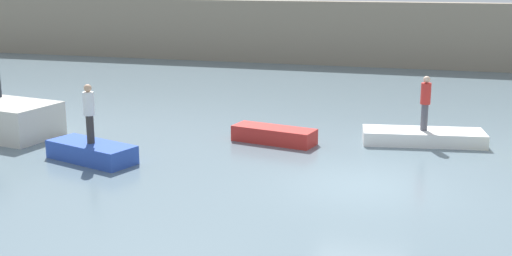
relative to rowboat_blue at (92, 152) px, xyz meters
name	(u,v)px	position (x,y,z in m)	size (l,w,h in m)	color
ground_plane	(363,185)	(7.92, -0.02, -0.27)	(120.00, 120.00, 0.00)	slate
embankment_wall	(412,35)	(7.92, 22.25, 1.60)	(80.00, 1.20, 3.75)	gray
rowboat_blue	(92,152)	(0.00, 0.00, 0.00)	(2.76, 1.09, 0.54)	#2B4CAD
rowboat_red	(274,135)	(4.61, 3.51, -0.02)	(2.71, 0.91, 0.51)	red
rowboat_white	(423,137)	(9.27, 4.74, -0.05)	(3.84, 1.29, 0.44)	white
person_red_shirt	(425,100)	(9.27, 4.74, 1.15)	(0.32, 0.32, 1.76)	#4C4C56
person_white_shirt	(89,111)	(0.00, 0.00, 1.23)	(0.32, 0.32, 1.74)	#38332D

